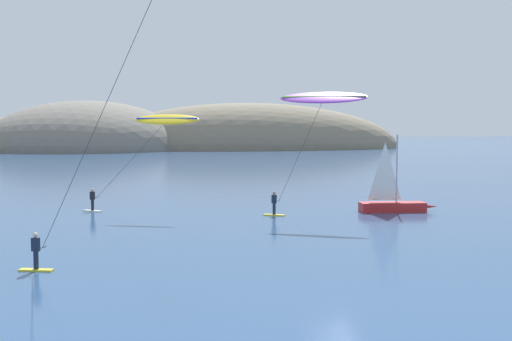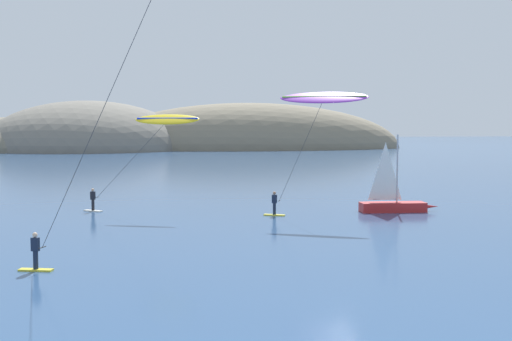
{
  "view_description": "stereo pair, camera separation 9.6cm",
  "coord_description": "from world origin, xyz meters",
  "px_view_note": "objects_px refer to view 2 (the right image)",
  "views": [
    {
      "loc": [
        -13.22,
        -13.17,
        6.46
      ],
      "look_at": [
        -6.74,
        23.52,
        3.76
      ],
      "focal_mm": 45.0,
      "sensor_mm": 36.0,
      "label": 1
    },
    {
      "loc": [
        -13.13,
        -13.19,
        6.46
      ],
      "look_at": [
        -6.74,
        23.52,
        3.76
      ],
      "focal_mm": 45.0,
      "sensor_mm": 36.0,
      "label": 2
    }
  ],
  "objects_px": {
    "sailboat_near": "(397,203)",
    "kitesurfer_yellow": "(160,127)",
    "kitesurfer_magenta": "(143,16)",
    "kitesurfer_purple": "(321,104)"
  },
  "relations": [
    {
      "from": "sailboat_near",
      "to": "kitesurfer_yellow",
      "type": "xyz_separation_m",
      "value": [
        -17.19,
        2.33,
        5.58
      ]
    },
    {
      "from": "kitesurfer_yellow",
      "to": "kitesurfer_magenta",
      "type": "height_order",
      "value": "kitesurfer_magenta"
    },
    {
      "from": "kitesurfer_purple",
      "to": "kitesurfer_yellow",
      "type": "bearing_deg",
      "value": 158.99
    },
    {
      "from": "sailboat_near",
      "to": "kitesurfer_yellow",
      "type": "distance_m",
      "value": 18.22
    },
    {
      "from": "kitesurfer_magenta",
      "to": "kitesurfer_purple",
      "type": "distance_m",
      "value": 20.01
    },
    {
      "from": "sailboat_near",
      "to": "kitesurfer_purple",
      "type": "bearing_deg",
      "value": -164.01
    },
    {
      "from": "kitesurfer_yellow",
      "to": "kitesurfer_magenta",
      "type": "relative_size",
      "value": 0.71
    },
    {
      "from": "sailboat_near",
      "to": "kitesurfer_yellow",
      "type": "height_order",
      "value": "kitesurfer_yellow"
    },
    {
      "from": "sailboat_near",
      "to": "kitesurfer_yellow",
      "type": "relative_size",
      "value": 0.69
    },
    {
      "from": "kitesurfer_yellow",
      "to": "kitesurfer_magenta",
      "type": "bearing_deg",
      "value": -93.23
    }
  ]
}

